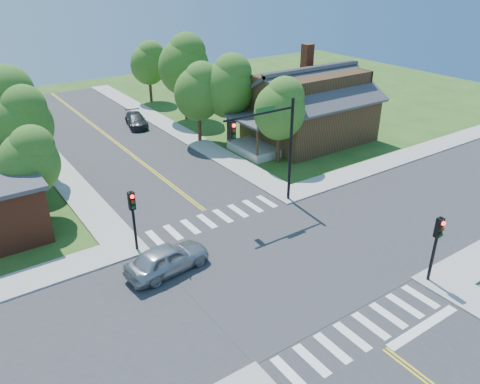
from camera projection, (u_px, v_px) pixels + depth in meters
ground at (275, 265)px, 25.45m from camera, size 100.00×100.00×0.00m
road_ns at (275, 265)px, 25.44m from camera, size 10.00×90.00×0.04m
road_ew at (275, 265)px, 25.44m from camera, size 90.00×10.00×0.04m
intersection_patch at (275, 265)px, 25.45m from camera, size 10.20×10.20×0.06m
sidewalk_ne at (301, 132)px, 45.16m from camera, size 40.00×40.00×0.14m
crosswalk_north at (215, 218)px, 30.01m from camera, size 8.85×2.00×0.01m
crosswalk_south at (362, 331)px, 20.86m from camera, size 8.85×2.00×0.01m
centerline at (275, 265)px, 25.43m from camera, size 0.30×90.00×0.01m
stop_bar at (423, 327)px, 21.12m from camera, size 4.60×0.45×0.09m
signal_mast_ne at (271, 139)px, 29.43m from camera, size 5.30×0.42×7.20m
signal_pole_se at (437, 238)px, 22.98m from camera, size 0.34×0.42×3.80m
signal_pole_nw at (133, 210)px, 25.54m from camera, size 0.34×0.42×3.80m
house_ne at (309, 104)px, 42.19m from camera, size 13.05×8.80×7.11m
tree_e_a at (281, 107)px, 36.56m from camera, size 4.15×3.94×7.06m
tree_e_b at (229, 85)px, 40.86m from camera, size 4.67×4.43×7.93m
tree_e_c at (185, 63)px, 46.79m from camera, size 5.15×4.90×8.76m
tree_e_d at (149, 62)px, 53.37m from camera, size 4.13×3.92×7.01m
tree_w_a at (30, 159)px, 28.44m from camera, size 3.65×3.47×6.21m
tree_w_b at (7, 106)px, 33.39m from camera, size 5.02×4.77×8.53m
tree_house at (199, 90)px, 40.92m from camera, size 4.28×4.06×7.27m
tree_bldg at (22, 121)px, 32.74m from camera, size 4.36×4.14×7.41m
car_silver at (167, 259)px, 24.61m from camera, size 2.92×5.02×1.57m
car_dgrey at (136, 120)px, 46.65m from camera, size 3.72×5.18×1.27m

